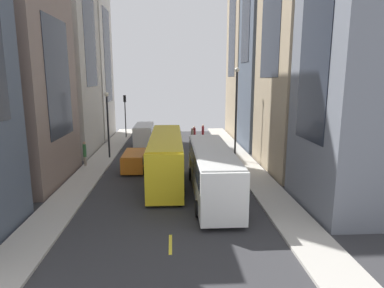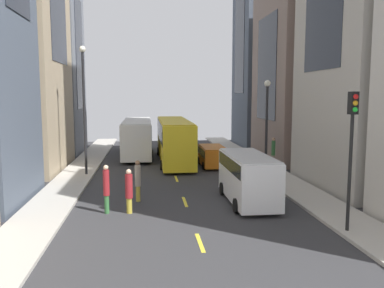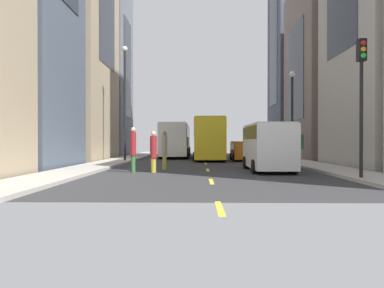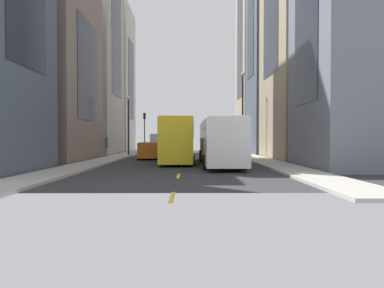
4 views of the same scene
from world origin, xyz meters
TOP-DOWN VIEW (x-y plane):
  - ground_plane at (0.00, 0.00)m, footprint 40.35×40.35m
  - sidewalk_west at (-6.96, 0.00)m, footprint 2.43×44.00m
  - sidewalk_east at (6.96, 0.00)m, footprint 2.43×44.00m
  - lane_stripe_1 at (0.00, -15.00)m, footprint 0.16×2.00m
  - lane_stripe_2 at (0.00, -9.00)m, footprint 0.16×2.00m
  - lane_stripe_3 at (0.00, -3.00)m, footprint 0.16×2.00m
  - lane_stripe_4 at (0.00, 3.00)m, footprint 0.16×2.00m
  - lane_stripe_5 at (0.00, 9.00)m, footprint 0.16×2.00m
  - lane_stripe_6 at (0.00, 15.00)m, footprint 0.16×2.00m
  - lane_stripe_7 at (0.00, 21.00)m, footprint 0.16×2.00m
  - building_west_3 at (-13.13, 10.84)m, footprint 9.61×7.34m
  - building_east_2 at (13.16, 4.12)m, footprint 9.68×9.51m
  - building_east_3 at (13.18, 14.26)m, footprint 9.71×7.61m
  - city_bus_white at (-2.85, 8.18)m, footprint 2.80×11.53m
  - streetcar_yellow at (0.37, 4.23)m, footprint 2.70×12.50m
  - delivery_van_white at (3.29, -9.52)m, footprint 2.25×5.74m
  - car_orange_0 at (3.25, 1.38)m, footprint 2.02×4.19m
  - pedestrian_crossing_near at (-3.94, -10.63)m, footprint 0.31×0.31m
  - pedestrian_waiting_curb at (-2.87, -10.73)m, footprint 0.36×0.36m
  - pedestrian_walking_far at (-2.49, -8.59)m, footprint 0.32×0.32m
  - pedestrian_crossing_mid at (7.84, 0.17)m, footprint 0.30×0.30m
  - traffic_light_near_corner at (6.15, -14.72)m, footprint 0.32×0.44m
  - streetlamp_near at (6.25, -3.06)m, footprint 0.44×0.44m
  - streetlamp_far at (-6.25, -1.30)m, footprint 0.44×0.44m

SIDE VIEW (x-z plane):
  - ground_plane at x=0.00m, z-range 0.00..0.00m
  - lane_stripe_1 at x=0.00m, z-range 0.00..0.01m
  - lane_stripe_2 at x=0.00m, z-range 0.00..0.01m
  - lane_stripe_3 at x=0.00m, z-range 0.00..0.01m
  - lane_stripe_4 at x=0.00m, z-range 0.00..0.01m
  - lane_stripe_5 at x=0.00m, z-range 0.00..0.01m
  - lane_stripe_6 at x=0.00m, z-range 0.00..0.01m
  - lane_stripe_7 at x=0.00m, z-range 0.00..0.01m
  - sidewalk_west at x=-6.96m, z-range 0.00..0.15m
  - sidewalk_east at x=6.96m, z-range 0.00..0.15m
  - car_orange_0 at x=3.25m, z-range 0.15..1.77m
  - pedestrian_waiting_curb at x=-2.87m, z-range 0.06..2.23m
  - pedestrian_walking_far at x=-2.49m, z-range 0.09..2.33m
  - pedestrian_crossing_near at x=-3.94m, z-range 0.10..2.47m
  - pedestrian_crossing_mid at x=7.84m, z-range 0.26..2.52m
  - delivery_van_white at x=3.29m, z-range 0.23..2.80m
  - city_bus_white at x=-2.85m, z-range 0.33..3.69m
  - streetcar_yellow at x=0.37m, z-range 0.33..3.92m
  - traffic_light_near_corner at x=6.15m, z-range 1.27..6.93m
  - streetlamp_near at x=6.25m, z-range 0.92..7.47m
  - streetlamp_far at x=-6.25m, z-range 1.00..9.86m
  - building_east_2 at x=13.16m, z-range 0.00..15.99m
  - building_west_3 at x=-13.13m, z-range 0.00..19.34m
  - building_east_3 at x=13.18m, z-range 0.00..26.36m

